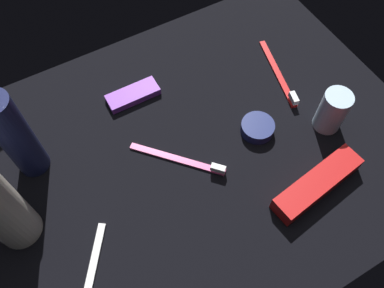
# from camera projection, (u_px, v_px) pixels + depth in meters

# --- Properties ---
(ground_plane) EXTENTS (0.84, 0.64, 0.01)m
(ground_plane) POSITION_uv_depth(u_px,v_px,m) (192.00, 154.00, 0.73)
(ground_plane) COLOR black
(lotion_bottle) EXTENTS (0.05, 0.05, 0.22)m
(lotion_bottle) POSITION_uv_depth(u_px,v_px,m) (15.00, 136.00, 0.63)
(lotion_bottle) COLOR #191E47
(lotion_bottle) RESTS_ON ground_plane
(deodorant_stick) EXTENTS (0.05, 0.05, 0.09)m
(deodorant_stick) POSITION_uv_depth(u_px,v_px,m) (332.00, 111.00, 0.72)
(deodorant_stick) COLOR silver
(deodorant_stick) RESTS_ON ground_plane
(toothbrush_pink) EXTENTS (0.13, 0.14, 0.02)m
(toothbrush_pink) POSITION_uv_depth(u_px,v_px,m) (184.00, 161.00, 0.71)
(toothbrush_pink) COLOR #E55999
(toothbrush_pink) RESTS_ON ground_plane
(toothbrush_white) EXTENTS (0.11, 0.15, 0.02)m
(toothbrush_white) POSITION_uv_depth(u_px,v_px,m) (88.00, 287.00, 0.60)
(toothbrush_white) COLOR white
(toothbrush_white) RESTS_ON ground_plane
(toothbrush_red) EXTENTS (0.06, 0.18, 0.02)m
(toothbrush_red) POSITION_uv_depth(u_px,v_px,m) (280.00, 76.00, 0.81)
(toothbrush_red) COLOR red
(toothbrush_red) RESTS_ON ground_plane
(toothpaste_box_red) EXTENTS (0.18, 0.07, 0.03)m
(toothpaste_box_red) POSITION_uv_depth(u_px,v_px,m) (317.00, 184.00, 0.68)
(toothpaste_box_red) COLOR red
(toothpaste_box_red) RESTS_ON ground_plane
(snack_bar_purple) EXTENTS (0.10, 0.04, 0.01)m
(snack_bar_purple) POSITION_uv_depth(u_px,v_px,m) (133.00, 95.00, 0.78)
(snack_bar_purple) COLOR purple
(snack_bar_purple) RESTS_ON ground_plane
(cream_tin_right) EXTENTS (0.06, 0.06, 0.02)m
(cream_tin_right) POSITION_uv_depth(u_px,v_px,m) (257.00, 128.00, 0.74)
(cream_tin_right) COLOR navy
(cream_tin_right) RESTS_ON ground_plane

